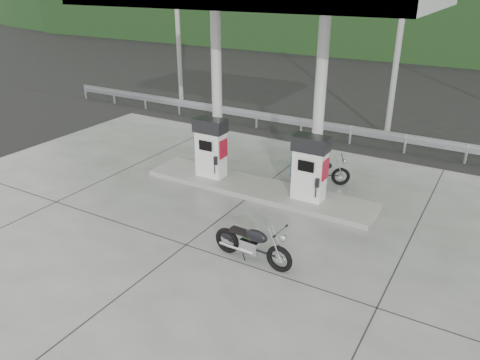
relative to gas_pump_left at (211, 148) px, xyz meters
The scene contains 15 objects.
ground 3.16m from the gas_pump_left, 57.38° to the right, with size 160.00×160.00×0.00m, color black.
forecourt_apron 3.15m from the gas_pump_left, 57.38° to the right, with size 18.00×14.00×0.02m, color slate.
pump_island 1.87m from the gas_pump_left, ahead, with size 7.00×1.40×0.15m, color gray.
gas_pump_left is the anchor object (origin of this frame).
gas_pump_right 3.20m from the gas_pump_left, ahead, with size 0.95×0.55×1.80m, color white, non-canonical shape.
canopy_column_left 1.65m from the gas_pump_left, 90.00° to the left, with size 0.30×0.30×5.00m, color silver.
canopy_column_right 3.60m from the gas_pump_left, ahead, with size 0.30×0.30×5.00m, color silver.
guardrail 5.74m from the gas_pump_left, 73.78° to the left, with size 26.00×0.16×1.42m, color #A1A3A9, non-canonical shape.
road 9.20m from the gas_pump_left, 79.92° to the left, with size 60.00×7.00×0.01m, color black.
utility_pole_a 9.93m from the gas_pump_left, 132.44° to the left, with size 0.22×0.22×8.00m, color gray.
utility_pole_b 8.40m from the gas_pump_left, 62.78° to the left, with size 0.22×0.22×8.00m, color gray.
tree_band 27.61m from the gas_pump_left, 86.67° to the left, with size 80.00×6.00×6.00m, color black.
forested_hills 57.53m from the gas_pump_left, 88.41° to the left, with size 100.00×40.00×140.00m, color black, non-canonical shape.
motorcycle_left 4.68m from the gas_pump_left, 45.28° to the right, with size 1.84×0.58×0.87m, color black, non-canonical shape.
motorcycle_right 3.38m from the gas_pump_left, 25.15° to the left, with size 1.67×0.53×0.79m, color black, non-canonical shape.
Camera 1 is at (5.87, -8.52, 5.84)m, focal length 35.00 mm.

